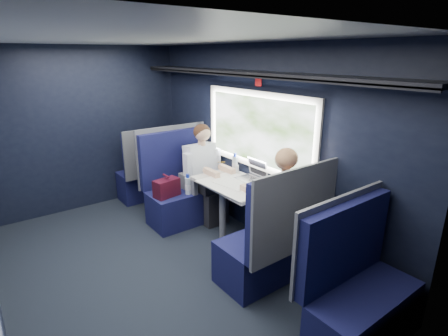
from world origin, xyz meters
TOP-DOWN VIEW (x-y plane):
  - ground at (0.00, 0.00)m, footprint 2.80×4.20m
  - room_shell at (0.02, 0.00)m, footprint 3.00×4.40m
  - table at (1.03, 0.00)m, footprint 0.62×1.00m
  - seat_bay_near at (0.84, 0.87)m, footprint 1.04×0.62m
  - seat_bay_far at (0.85, -0.87)m, footprint 1.04×0.62m
  - seat_row_front at (0.85, 1.80)m, footprint 1.04×0.51m
  - seat_row_back at (0.85, -1.80)m, footprint 1.04×0.51m
  - man at (1.10, 0.70)m, footprint 0.53×0.56m
  - woman at (1.10, -0.71)m, footprint 0.53×0.56m
  - papers at (1.00, -0.07)m, footprint 0.59×0.83m
  - laptop at (1.31, -0.05)m, footprint 0.25×0.33m
  - bottle_small at (1.32, 0.34)m, footprint 0.07×0.07m
  - cup at (1.33, 0.31)m, footprint 0.06×0.06m

SIDE VIEW (x-z plane):
  - ground at x=0.00m, z-range -0.01..0.00m
  - seat_row_front at x=0.85m, z-range -0.17..0.99m
  - seat_row_back at x=0.85m, z-range -0.17..0.99m
  - seat_bay_far at x=0.85m, z-range -0.22..1.04m
  - seat_bay_near at x=0.84m, z-range -0.21..1.05m
  - table at x=1.03m, z-range 0.29..1.03m
  - man at x=1.10m, z-range 0.06..1.38m
  - woman at x=1.10m, z-range 0.07..1.39m
  - papers at x=1.00m, z-range 0.74..0.75m
  - cup at x=1.33m, z-range 0.74..0.82m
  - laptop at x=1.31m, z-range 0.68..0.93m
  - bottle_small at x=1.32m, z-range 0.73..0.96m
  - room_shell at x=0.02m, z-range 0.28..2.68m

